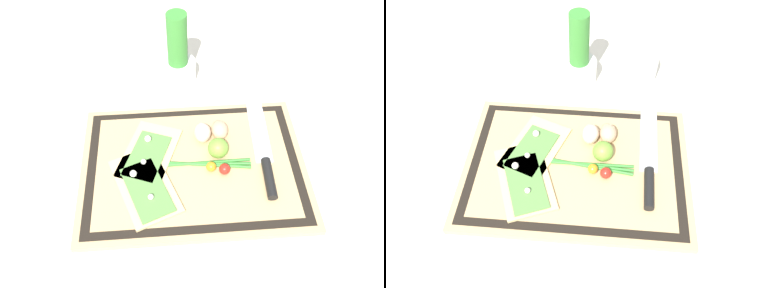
{
  "view_description": "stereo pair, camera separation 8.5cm",
  "coord_description": "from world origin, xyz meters",
  "views": [
    {
      "loc": [
        -0.04,
        -0.49,
        0.73
      ],
      "look_at": [
        0.0,
        0.05,
        0.04
      ],
      "focal_mm": 35.0,
      "sensor_mm": 36.0,
      "label": 1
    },
    {
      "loc": [
        0.05,
        -0.49,
        0.73
      ],
      "look_at": [
        0.0,
        0.05,
        0.04
      ],
      "focal_mm": 35.0,
      "sensor_mm": 36.0,
      "label": 2
    }
  ],
  "objects": [
    {
      "name": "pizza_slice_near",
      "position": [
        -0.11,
        -0.06,
        0.02
      ],
      "size": [
        0.17,
        0.22,
        0.02
      ],
      "color": "#DBBC7F",
      "rests_on": "cutting_board"
    },
    {
      "name": "knife",
      "position": [
        0.17,
        -0.01,
        0.03
      ],
      "size": [
        0.05,
        0.3,
        0.02
      ],
      "color": "silver",
      "rests_on": "cutting_board"
    },
    {
      "name": "cherry_tomato_yellow",
      "position": [
        0.04,
        -0.02,
        0.03
      ],
      "size": [
        0.02,
        0.02,
        0.02
      ],
      "primitive_type": "sphere",
      "color": "orange",
      "rests_on": "cutting_board"
    },
    {
      "name": "scallion_bunch",
      "position": [
        -0.01,
        -0.0,
        0.02
      ],
      "size": [
        0.29,
        0.05,
        0.01
      ],
      "color": "#388433",
      "rests_on": "cutting_board"
    },
    {
      "name": "ground_plane",
      "position": [
        0.0,
        0.0,
        0.0
      ],
      "size": [
        6.0,
        6.0,
        0.0
      ],
      "primitive_type": "plane",
      "color": "silver"
    },
    {
      "name": "cherry_tomato_red",
      "position": [
        0.07,
        -0.03,
        0.03
      ],
      "size": [
        0.03,
        0.03,
        0.03
      ],
      "primitive_type": "sphere",
      "color": "red",
      "rests_on": "cutting_board"
    },
    {
      "name": "egg_brown",
      "position": [
        0.07,
        0.08,
        0.04
      ],
      "size": [
        0.04,
        0.05,
        0.04
      ],
      "primitive_type": "ellipsoid",
      "color": "tan",
      "rests_on": "cutting_board"
    },
    {
      "name": "pizza_slice_far",
      "position": [
        -0.1,
        0.04,
        0.02
      ],
      "size": [
        0.16,
        0.2,
        0.02
      ],
      "color": "#DBBC7F",
      "rests_on": "cutting_board"
    },
    {
      "name": "sauce_jar",
      "position": [
        0.15,
        0.33,
        0.04
      ],
      "size": [
        0.09,
        0.09,
        0.09
      ],
      "color": "silver",
      "rests_on": "ground_plane"
    },
    {
      "name": "egg_pink",
      "position": [
        0.03,
        0.08,
        0.04
      ],
      "size": [
        0.04,
        0.05,
        0.04
      ],
      "primitive_type": "ellipsoid",
      "color": "beige",
      "rests_on": "cutting_board"
    },
    {
      "name": "lime",
      "position": [
        0.06,
        0.02,
        0.04
      ],
      "size": [
        0.05,
        0.05,
        0.05
      ],
      "primitive_type": "sphere",
      "color": "#70A838",
      "rests_on": "cutting_board"
    },
    {
      "name": "cutting_board",
      "position": [
        0.0,
        0.0,
        0.01
      ],
      "size": [
        0.52,
        0.37,
        0.02
      ],
      "color": "tan",
      "rests_on": "ground_plane"
    },
    {
      "name": "herb_pot",
      "position": [
        -0.02,
        0.31,
        0.07
      ],
      "size": [
        0.1,
        0.1,
        0.21
      ],
      "color": "white",
      "rests_on": "ground_plane"
    }
  ]
}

